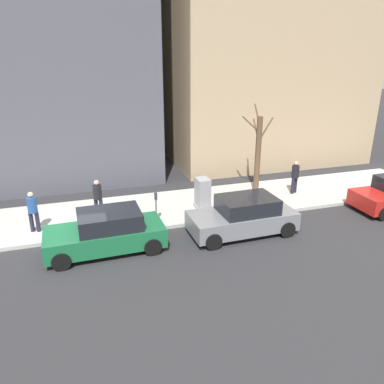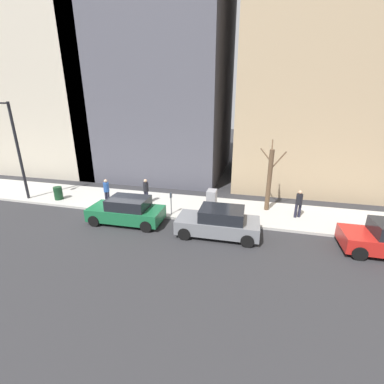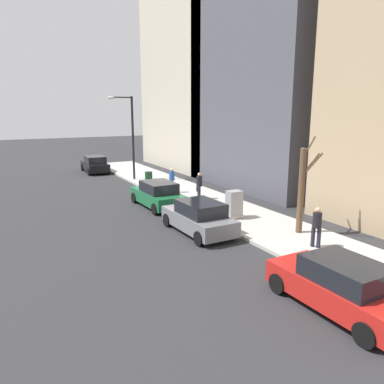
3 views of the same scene
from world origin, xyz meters
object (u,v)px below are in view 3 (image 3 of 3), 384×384
(pedestrian_midblock, at_px, (199,184))
(parked_car_black, at_px, (95,164))
(office_tower_right, at_px, (226,19))
(parked_car_green, at_px, (158,195))
(utility_box, at_px, (234,205))
(parked_car_red, at_px, (340,286))
(parking_meter, at_px, (198,195))
(bare_tree, at_px, (302,188))
(trash_bin, at_px, (149,178))
(pedestrian_far_corner, at_px, (172,179))
(parked_car_grey, at_px, (199,217))
(streetlamp, at_px, (129,131))
(office_block_center, at_px, (301,23))
(pedestrian_near_meter, at_px, (317,225))

(pedestrian_midblock, bearing_deg, parked_car_black, -134.28)
(parked_car_black, xyz_separation_m, office_tower_right, (13.15, -1.26, 13.52))
(parked_car_green, xyz_separation_m, office_tower_right, (13.00, 13.05, 13.52))
(parked_car_black, xyz_separation_m, utility_box, (2.48, -18.78, 0.11))
(parked_car_red, height_order, parked_car_black, same)
(parking_meter, xyz_separation_m, utility_box, (0.85, -2.32, -0.13))
(parking_meter, bearing_deg, bare_tree, -68.85)
(trash_bin, bearing_deg, bare_tree, -83.02)
(pedestrian_midblock, relative_size, pedestrian_far_corner, 1.00)
(parked_car_grey, xyz_separation_m, pedestrian_far_corner, (2.33, 7.89, 0.35))
(utility_box, bearing_deg, parked_car_green, 117.55)
(utility_box, bearing_deg, streetlamp, 94.45)
(parked_car_grey, relative_size, parked_car_black, 1.00)
(parked_car_red, relative_size, office_block_center, 0.18)
(pedestrian_near_meter, distance_m, pedestrian_midblock, 9.58)
(parked_car_red, xyz_separation_m, bare_tree, (3.69, 5.43, 1.46))
(utility_box, bearing_deg, parked_car_black, 97.53)
(parked_car_green, bearing_deg, pedestrian_far_corner, 49.22)
(streetlamp, bearing_deg, parked_car_grey, -96.22)
(streetlamp, xyz_separation_m, trash_bin, (0.62, -2.27, -3.42))
(parked_car_red, relative_size, parking_meter, 3.12)
(bare_tree, bearing_deg, pedestrian_midblock, 96.04)
(pedestrian_far_corner, xyz_separation_m, office_tower_right, (10.87, 10.46, 13.17))
(bare_tree, relative_size, office_tower_right, 0.15)
(parked_car_black, height_order, office_tower_right, office_tower_right)
(parked_car_grey, bearing_deg, bare_tree, -33.95)
(office_block_center, xyz_separation_m, office_tower_right, (0.51, 10.85, 2.47))
(parked_car_grey, xyz_separation_m, trash_bin, (2.13, 11.63, -0.14))
(office_tower_right, bearing_deg, parked_car_grey, -125.72)
(pedestrian_far_corner, bearing_deg, bare_tree, -154.28)
(parked_car_red, distance_m, bare_tree, 6.72)
(bare_tree, distance_m, office_tower_right, 25.82)
(pedestrian_midblock, xyz_separation_m, office_tower_right, (10.17, 12.98, 13.17))
(pedestrian_near_meter, bearing_deg, office_tower_right, -48.75)
(pedestrian_far_corner, height_order, office_tower_right, office_tower_right)
(parked_car_black, xyz_separation_m, pedestrian_near_meter, (3.02, -23.82, 0.35))
(utility_box, relative_size, pedestrian_far_corner, 0.86)
(streetlamp, xyz_separation_m, office_tower_right, (11.68, 4.46, 10.24))
(pedestrian_near_meter, bearing_deg, bare_tree, -49.02)
(parked_car_green, distance_m, pedestrian_far_corner, 3.37)
(parked_car_red, relative_size, utility_box, 2.95)
(parked_car_grey, height_order, utility_box, utility_box)
(parked_car_red, relative_size, trash_bin, 4.68)
(bare_tree, bearing_deg, office_block_center, 48.51)
(parking_meter, height_order, bare_tree, bare_tree)
(parking_meter, bearing_deg, office_tower_right, 52.86)
(pedestrian_midblock, bearing_deg, streetlamp, -136.02)
(parked_car_green, distance_m, pedestrian_midblock, 2.85)
(utility_box, distance_m, pedestrian_far_corner, 7.07)
(parked_car_black, relative_size, office_tower_right, 0.15)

